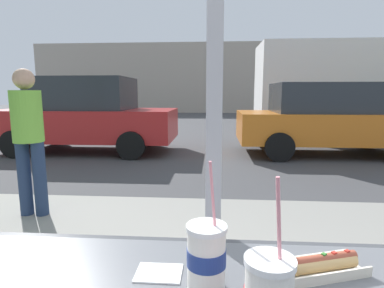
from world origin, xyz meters
The scene contains 10 objects.
ground_plane centered at (0.00, 8.00, 0.00)m, with size 60.00×60.00×0.00m, color #424244.
sidewalk_strip centered at (0.00, 1.60, 0.05)m, with size 16.00×2.80×0.10m, color gray.
building_facade_far centered at (0.00, 23.59, 2.63)m, with size 28.00×1.20×5.27m, color #A89E8E.
soda_cup_left centered at (-0.01, -0.22, 1.08)m, with size 0.10×0.10×0.32m.
hotdog_tray_far centered at (0.28, -0.14, 1.02)m, with size 0.26×0.17×0.05m.
napkin_wrapper centered at (-0.14, -0.17, 1.00)m, with size 0.12×0.09×0.00m, color white.
parked_car_red centered at (-3.21, 6.74, 0.93)m, with size 4.38×2.07×1.86m.
parked_car_orange centered at (2.68, 6.74, 0.87)m, with size 4.26×2.01×1.71m.
box_truck centered at (4.52, 10.94, 1.72)m, with size 6.23×2.44×3.24m.
pedestrian centered at (-2.03, 2.33, 1.04)m, with size 0.32×0.32×1.63m.
Camera 1 is at (-0.00, -0.91, 1.47)m, focal length 29.01 mm.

